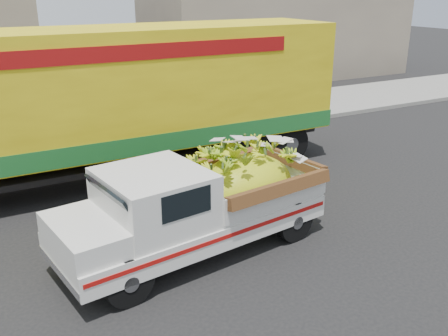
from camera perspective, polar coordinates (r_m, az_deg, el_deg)
ground at (r=9.23m, az=-12.00°, el=-11.11°), size 100.00×100.00×0.00m
curb at (r=15.21m, az=-19.52°, el=1.13°), size 60.00×0.25×0.15m
sidewalk at (r=17.20m, az=-20.75°, el=3.09°), size 60.00×4.00×0.14m
building_right at (r=28.37m, az=6.11°, el=16.50°), size 14.00×6.00×6.00m
pickup_truck at (r=9.34m, az=-1.54°, el=-3.66°), size 5.27×2.53×1.78m
semi_trailer at (r=12.62m, az=-12.67°, el=7.75°), size 12.00×2.55×3.80m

